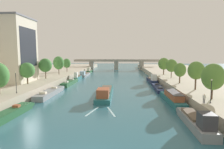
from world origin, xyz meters
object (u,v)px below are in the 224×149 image
moored_boat_left_far (85,74)px  moored_boat_right_far (158,88)px  tree_right_second (164,64)px  moored_boat_left_end (8,115)px  moored_boat_right_end (152,80)px  moored_boat_right_second (173,98)px  tree_right_by_lamp (172,66)px  barge_midriver (105,92)px  person_on_quay (204,98)px  tree_left_third (27,70)px  moored_boat_left_upstream (78,77)px  bridge_far (116,63)px  moored_boat_left_second (50,93)px  moored_boat_left_lone (70,83)px  tree_right_midway (180,70)px  lamppost_left_bank (16,81)px  tree_left_far (67,63)px  lamppost_right_bank (211,90)px  moored_boat_right_downstream (196,121)px  tree_left_past_mid (45,65)px  tree_right_past_mid (196,70)px  tree_right_far (213,77)px  moored_boat_left_near (90,71)px  tree_left_midway (59,63)px

moored_boat_left_far → moored_boat_right_far: (30.02, -34.46, -0.29)m
tree_right_second → moored_boat_right_far: bearing=-106.7°
moored_boat_left_end → moored_boat_right_end: moored_boat_right_end is taller
moored_boat_right_second → tree_right_by_lamp: 26.76m
barge_midriver → person_on_quay: size_ratio=13.13×
barge_midriver → tree_left_third: size_ratio=3.47×
moored_boat_left_upstream → bridge_far: (15.05, 50.90, 3.53)m
moored_boat_left_second → moored_boat_left_lone: 17.07m
moored_boat_left_end → moored_boat_left_lone: bearing=88.9°
tree_right_midway → tree_right_second: 22.53m
moored_boat_left_upstream → lamppost_left_bank: bearing=-96.1°
moored_boat_left_end → tree_right_midway: (36.38, 25.40, 5.64)m
moored_boat_right_second → bridge_far: bridge_far is taller
tree_right_by_lamp → person_on_quay: size_ratio=4.14×
moored_boat_left_end → tree_left_far: (-7.54, 59.28, 5.79)m
moored_boat_left_end → lamppost_right_bank: bearing=5.0°
barge_midriver → bridge_far: size_ratio=0.36×
barge_midriver → tree_right_by_lamp: 29.93m
moored_boat_right_downstream → tree_right_by_lamp: bearing=80.5°
tree_left_past_mid → tree_right_past_mid: 47.45m
barge_midriver → bridge_far: (0.53, 80.53, 3.70)m
moored_boat_left_lone → moored_boat_right_downstream: (29.83, -37.38, 0.30)m
moored_boat_left_lone → moored_boat_right_downstream: moored_boat_right_downstream is taller
moored_boat_left_end → moored_boat_right_second: moored_boat_right_second is taller
tree_right_second → moored_boat_right_downstream: bearing=-97.1°
tree_left_third → tree_left_far: bearing=89.9°
tree_left_third → moored_boat_right_second: bearing=-13.7°
tree_left_third → lamppost_left_bank: (3.88, -12.23, -1.37)m
moored_boat_left_end → lamppost_right_bank: (34.89, 3.04, 4.06)m
tree_left_past_mid → tree_right_far: tree_left_past_mid is taller
lamppost_right_bank → tree_right_past_mid: bearing=80.1°
barge_midriver → tree_left_third: (-22.56, 3.22, 5.46)m
tree_left_past_mid → tree_right_midway: tree_left_past_mid is taller
tree_right_second → lamppost_right_bank: (-1.82, -44.87, -2.22)m
moored_boat_left_upstream → tree_right_past_mid: (36.61, -32.44, 5.98)m
moored_boat_right_far → lamppost_right_bank: 25.24m
moored_boat_left_lone → tree_right_by_lamp: 37.02m
barge_midriver → moored_boat_left_near: moored_boat_left_near is taller
moored_boat_left_end → moored_boat_right_end: size_ratio=1.12×
moored_boat_left_upstream → tree_right_second: bearing=0.1°
bridge_far → person_on_quay: size_ratio=36.11×
moored_boat_left_near → tree_left_third: (-7.79, -57.13, 5.34)m
moored_boat_right_second → moored_boat_left_upstream: bearing=130.4°
tree_right_far → tree_right_midway: size_ratio=1.14×
tree_right_past_mid → tree_right_second: (-0.35, 32.50, -0.09)m
moored_boat_right_far → bridge_far: bearing=102.0°
moored_boat_left_near → tree_right_second: (36.50, -30.65, 5.94)m
moored_boat_right_end → tree_left_far: size_ratio=1.94×
barge_midriver → moored_boat_right_second: size_ratio=1.52×
tree_left_midway → tree_right_second: 43.91m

